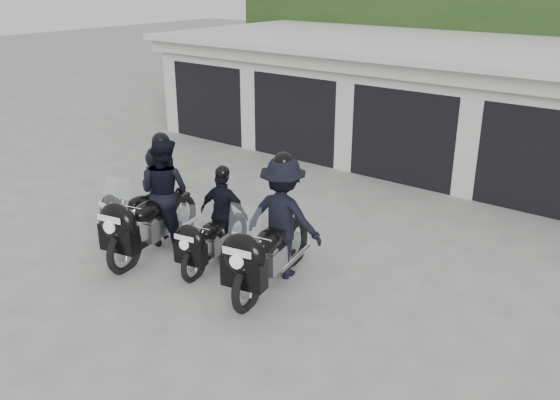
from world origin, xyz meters
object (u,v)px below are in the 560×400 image
Objects in this scene: police_bike_a at (145,200)px; police_bike_d at (277,227)px; police_bike_b at (157,201)px; police_bike_c at (219,221)px.

police_bike_d reaches higher than police_bike_a.
police_bike_d is (2.39, 0.38, 0.01)m from police_bike_b.
police_bike_a is at bearing 169.20° from police_bike_c.
police_bike_b is (0.73, -0.31, 0.25)m from police_bike_a.
police_bike_d is (3.12, 0.07, 0.26)m from police_bike_a.
police_bike_b is 1.00× the size of police_bike_d.
police_bike_b is at bearing -176.20° from police_bike_c.
police_bike_a is 0.83m from police_bike_b.
police_bike_d is at bearing -2.63° from police_bike_b.
police_bike_b reaches higher than police_bike_c.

